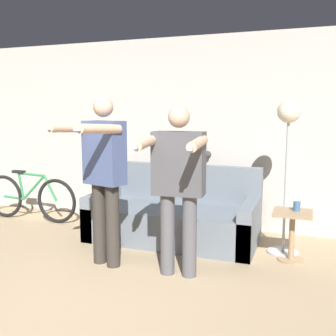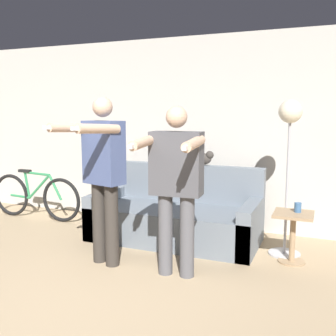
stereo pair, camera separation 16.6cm
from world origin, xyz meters
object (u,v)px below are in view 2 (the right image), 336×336
(couch, at_px, (176,218))
(floor_lamp, at_px, (289,135))
(person_left, at_px, (103,170))
(cup, at_px, (298,207))
(bicycle, at_px, (35,196))
(side_table, at_px, (293,228))
(cat, at_px, (201,158))
(person_right, at_px, (176,179))

(couch, distance_m, floor_lamp, 1.70)
(couch, relative_size, person_left, 1.19)
(cup, height_order, bicycle, bicycle)
(couch, xyz_separation_m, bicycle, (-2.29, 0.10, 0.06))
(couch, relative_size, bicycle, 1.31)
(bicycle, bearing_deg, cup, -4.72)
(floor_lamp, relative_size, side_table, 3.18)
(couch, xyz_separation_m, floor_lamp, (1.33, -0.04, 1.06))
(bicycle, bearing_deg, cat, 5.72)
(cat, xyz_separation_m, cup, (1.25, -0.56, -0.40))
(floor_lamp, xyz_separation_m, cup, (0.13, -0.16, -0.75))
(person_right, distance_m, bicycle, 2.99)
(couch, bearing_deg, cup, -7.97)
(floor_lamp, bearing_deg, cat, 160.57)
(bicycle, bearing_deg, floor_lamp, -2.31)
(person_right, relative_size, floor_lamp, 0.96)
(cat, xyz_separation_m, side_table, (1.22, -0.60, -0.61))
(side_table, xyz_separation_m, bicycle, (-3.71, 0.35, -0.04))
(person_right, xyz_separation_m, cup, (1.06, 0.84, -0.37))
(couch, height_order, cat, cat)
(cat, bearing_deg, cup, -24.03)
(floor_lamp, distance_m, bicycle, 3.76)
(person_left, height_order, floor_lamp, person_left)
(cat, xyz_separation_m, floor_lamp, (1.12, -0.40, 0.34))
(person_right, relative_size, cat, 3.77)
(floor_lamp, bearing_deg, cup, -51.10)
(couch, height_order, person_right, person_right)
(side_table, bearing_deg, bicycle, 174.56)
(person_left, distance_m, bicycle, 2.31)
(person_left, distance_m, cat, 1.52)
(person_left, bearing_deg, floor_lamp, 44.85)
(couch, distance_m, cat, 0.83)
(side_table, xyz_separation_m, cup, (0.04, 0.04, 0.21))
(floor_lamp, bearing_deg, side_table, -65.33)
(person_left, height_order, cup, person_left)
(side_table, bearing_deg, cup, 50.47)
(cat, bearing_deg, floor_lamp, -19.43)
(person_right, xyz_separation_m, bicycle, (-2.69, 1.14, -0.62))
(cat, bearing_deg, person_right, -82.06)
(side_table, relative_size, bicycle, 0.34)
(cat, bearing_deg, couch, -120.33)
(person_left, relative_size, cup, 16.69)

